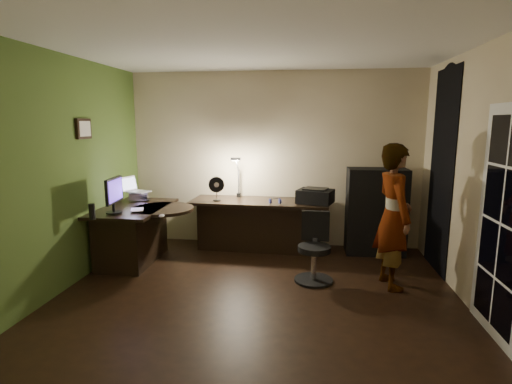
# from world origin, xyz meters

# --- Properties ---
(floor) EXTENTS (4.50, 4.00, 0.01)m
(floor) POSITION_xyz_m (0.00, 0.00, -0.01)
(floor) COLOR black
(floor) RESTS_ON ground
(ceiling) EXTENTS (4.50, 4.00, 0.01)m
(ceiling) POSITION_xyz_m (0.00, 0.00, 2.71)
(ceiling) COLOR silver
(ceiling) RESTS_ON floor
(wall_back) EXTENTS (4.50, 0.01, 2.70)m
(wall_back) POSITION_xyz_m (0.00, 2.00, 1.35)
(wall_back) COLOR #C7B691
(wall_back) RESTS_ON floor
(wall_front) EXTENTS (4.50, 0.01, 2.70)m
(wall_front) POSITION_xyz_m (0.00, -2.00, 1.35)
(wall_front) COLOR #C7B691
(wall_front) RESTS_ON floor
(wall_left) EXTENTS (0.01, 4.00, 2.70)m
(wall_left) POSITION_xyz_m (-2.25, 0.00, 1.35)
(wall_left) COLOR #C7B691
(wall_left) RESTS_ON floor
(wall_right) EXTENTS (0.01, 4.00, 2.70)m
(wall_right) POSITION_xyz_m (2.25, 0.00, 1.35)
(wall_right) COLOR #C7B691
(wall_right) RESTS_ON floor
(green_wall_overlay) EXTENTS (0.00, 4.00, 2.70)m
(green_wall_overlay) POSITION_xyz_m (-2.24, 0.00, 1.35)
(green_wall_overlay) COLOR #476527
(green_wall_overlay) RESTS_ON floor
(arched_doorway) EXTENTS (0.01, 0.90, 2.60)m
(arched_doorway) POSITION_xyz_m (2.24, 1.15, 1.30)
(arched_doorway) COLOR black
(arched_doorway) RESTS_ON floor
(french_door) EXTENTS (0.02, 0.92, 2.10)m
(french_door) POSITION_xyz_m (2.24, -0.55, 1.05)
(french_door) COLOR white
(french_door) RESTS_ON floor
(framed_picture) EXTENTS (0.04, 0.30, 0.25)m
(framed_picture) POSITION_xyz_m (-2.22, 0.45, 1.85)
(framed_picture) COLOR black
(framed_picture) RESTS_ON wall_left
(desk_left) EXTENTS (0.85, 1.36, 0.78)m
(desk_left) POSITION_xyz_m (-1.82, 0.89, 0.39)
(desk_left) COLOR black
(desk_left) RESTS_ON floor
(desk_right) EXTENTS (2.08, 0.80, 0.77)m
(desk_right) POSITION_xyz_m (-0.17, 1.63, 0.38)
(desk_right) COLOR black
(desk_right) RESTS_ON floor
(cabinet) EXTENTS (0.85, 0.44, 1.27)m
(cabinet) POSITION_xyz_m (1.54, 1.70, 0.63)
(cabinet) COLOR black
(cabinet) RESTS_ON floor
(laptop_stand) EXTENTS (0.32, 0.29, 0.11)m
(laptop_stand) POSITION_xyz_m (-1.93, 1.31, 0.85)
(laptop_stand) COLOR silver
(laptop_stand) RESTS_ON desk_left
(laptop) EXTENTS (0.41, 0.40, 0.22)m
(laptop) POSITION_xyz_m (-1.93, 1.31, 1.03)
(laptop) COLOR silver
(laptop) RESTS_ON laptop_stand
(monitor) EXTENTS (0.15, 0.50, 0.33)m
(monitor) POSITION_xyz_m (-1.88, 0.44, 0.96)
(monitor) COLOR black
(monitor) RESTS_ON desk_left
(mouse) EXTENTS (0.08, 0.11, 0.04)m
(mouse) POSITION_xyz_m (-1.20, 0.28, 0.82)
(mouse) COLOR silver
(mouse) RESTS_ON desk_left
(phone) EXTENTS (0.08, 0.14, 0.01)m
(phone) POSITION_xyz_m (-1.80, 1.29, 0.80)
(phone) COLOR black
(phone) RESTS_ON desk_left
(pen) EXTENTS (0.04, 0.15, 0.01)m
(pen) POSITION_xyz_m (-1.83, 0.48, 0.80)
(pen) COLOR black
(pen) RESTS_ON desk_left
(speaker) EXTENTS (0.08, 0.08, 0.19)m
(speaker) POSITION_xyz_m (-1.97, 0.08, 0.89)
(speaker) COLOR black
(speaker) RESTS_ON desk_left
(notepad) EXTENTS (0.22, 0.26, 0.01)m
(notepad) POSITION_xyz_m (-1.66, 0.63, 0.80)
(notepad) COLOR silver
(notepad) RESTS_ON desk_left
(desk_fan) EXTENTS (0.25, 0.18, 0.36)m
(desk_fan) POSITION_xyz_m (-0.80, 1.49, 0.96)
(desk_fan) COLOR black
(desk_fan) RESTS_ON desk_right
(headphones) EXTENTS (0.19, 0.14, 0.08)m
(headphones) POSITION_xyz_m (0.08, 1.39, 0.82)
(headphones) COLOR navy
(headphones) RESTS_ON desk_right
(printer) EXTENTS (0.57, 0.50, 0.22)m
(printer) POSITION_xyz_m (0.65, 1.51, 0.89)
(printer) COLOR black
(printer) RESTS_ON desk_right
(desk_lamp) EXTENTS (0.23, 0.33, 0.67)m
(desk_lamp) POSITION_xyz_m (-0.52, 1.83, 1.12)
(desk_lamp) COLOR black
(desk_lamp) RESTS_ON desk_right
(office_chair) EXTENTS (0.50, 0.50, 0.84)m
(office_chair) POSITION_xyz_m (0.64, 0.49, 0.42)
(office_chair) COLOR black
(office_chair) RESTS_ON floor
(person) EXTENTS (0.52, 0.68, 1.70)m
(person) POSITION_xyz_m (1.54, 0.48, 0.85)
(person) COLOR #D8A88C
(person) RESTS_ON floor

